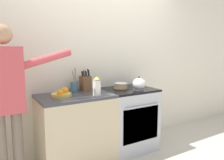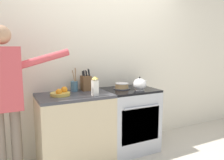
{
  "view_description": "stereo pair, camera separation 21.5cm",
  "coord_description": "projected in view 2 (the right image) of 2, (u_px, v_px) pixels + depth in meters",
  "views": [
    {
      "loc": [
        -1.55,
        -2.18,
        1.45
      ],
      "look_at": [
        -0.07,
        0.27,
        1.04
      ],
      "focal_mm": 35.0,
      "sensor_mm": 36.0,
      "label": 1
    },
    {
      "loc": [
        -1.36,
        -2.29,
        1.45
      ],
      "look_at": [
        -0.07,
        0.27,
        1.04
      ],
      "focal_mm": 35.0,
      "sensor_mm": 36.0,
      "label": 2
    }
  ],
  "objects": [
    {
      "name": "counter_cabinet",
      "position": [
        75.0,
        128.0,
        2.78
      ],
      "size": [
        0.9,
        0.6,
        0.89
      ],
      "color": "beige",
      "rests_on": "ground_plane"
    },
    {
      "name": "layer_cake",
      "position": [
        122.0,
        86.0,
        3.07
      ],
      "size": [
        0.23,
        0.23,
        0.08
      ],
      "color": "#4C4C51",
      "rests_on": "stove_range"
    },
    {
      "name": "utensil_crock",
      "position": [
        74.0,
        86.0,
        2.89
      ],
      "size": [
        0.09,
        0.09,
        0.32
      ],
      "color": "#477084",
      "rests_on": "counter_cabinet"
    },
    {
      "name": "person_baker",
      "position": [
        6.0,
        91.0,
        2.27
      ],
      "size": [
        0.94,
        0.2,
        1.69
      ],
      "rotation": [
        0.0,
        0.0,
        0.13
      ],
      "color": "#7A6B5B",
      "rests_on": "ground_plane"
    },
    {
      "name": "stove_range",
      "position": [
        129.0,
        119.0,
        3.14
      ],
      "size": [
        0.71,
        0.64,
        0.89
      ],
      "color": "#B7BABF",
      "rests_on": "ground_plane"
    },
    {
      "name": "milk_carton",
      "position": [
        95.0,
        87.0,
        2.62
      ],
      "size": [
        0.07,
        0.07,
        0.23
      ],
      "color": "white",
      "rests_on": "counter_cabinet"
    },
    {
      "name": "tea_kettle",
      "position": [
        140.0,
        84.0,
        2.98
      ],
      "size": [
        0.23,
        0.19,
        0.19
      ],
      "color": "white",
      "rests_on": "stove_range"
    },
    {
      "name": "wall_back",
      "position": [
        105.0,
        59.0,
        3.2
      ],
      "size": [
        8.0,
        0.04,
        2.6
      ],
      "color": "silver",
      "rests_on": "ground_plane"
    },
    {
      "name": "knife_block",
      "position": [
        86.0,
        83.0,
        2.96
      ],
      "size": [
        0.12,
        0.14,
        0.29
      ],
      "color": "brown",
      "rests_on": "counter_cabinet"
    },
    {
      "name": "fruit_bowl",
      "position": [
        61.0,
        93.0,
        2.64
      ],
      "size": [
        0.24,
        0.24,
        0.1
      ],
      "color": "gold",
      "rests_on": "counter_cabinet"
    }
  ]
}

